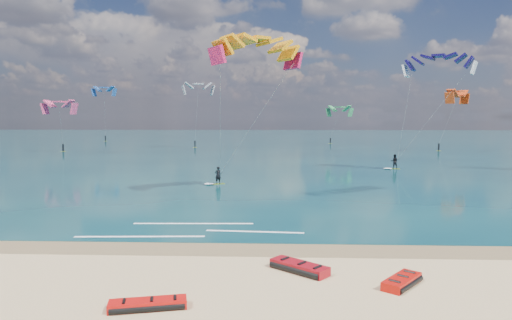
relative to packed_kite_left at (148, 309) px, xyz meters
The scene contains 10 objects.
ground 44.03m from the packed_kite_left, 90.14° to the left, with size 320.00×320.00×0.00m, color tan.
wet_sand_strip 7.03m from the packed_kite_left, 90.87° to the left, with size 320.00×2.40×0.01m, color brown.
sea 108.03m from the packed_kite_left, 90.06° to the left, with size 320.00×200.00×0.04m, color #0A313B.
packed_kite_left is the anchor object (origin of this frame).
packed_kite_mid 6.61m from the packed_kite_left, 36.49° to the left, with size 2.79×1.20×0.44m, color #9C0A14, non-canonical shape.
packed_kite_right 9.47m from the packed_kite_left, 15.07° to the left, with size 2.28×1.09×0.40m, color red, non-canonical shape.
kitesurfer_main 25.56m from the packed_kite_left, 87.71° to the left, with size 10.38×10.47×13.94m.
kitesurfer_far 45.91m from the packed_kite_left, 62.16° to the left, with size 10.44×6.78×14.90m.
shoreline_foam 10.54m from the packed_kite_left, 92.13° to the left, with size 12.40×3.66×0.01m.
distant_kites 81.59m from the packed_kite_left, 95.21° to the left, with size 81.39×38.31×13.82m.
Camera 1 is at (4.35, -18.70, 6.45)m, focal length 32.00 mm.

